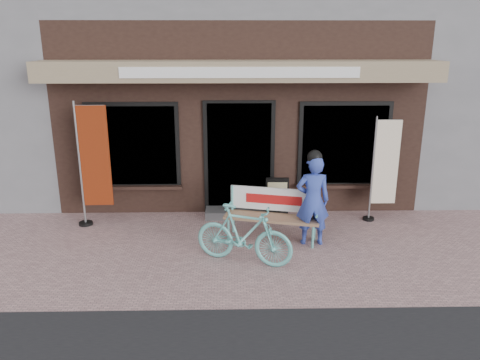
{
  "coord_description": "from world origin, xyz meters",
  "views": [
    {
      "loc": [
        -0.17,
        -6.69,
        3.28
      ],
      "look_at": [
        -0.01,
        0.7,
        1.05
      ],
      "focal_mm": 35.0,
      "sensor_mm": 36.0,
      "label": 1
    }
  ],
  "objects_px": {
    "nobori_cream": "(383,168)",
    "bench": "(273,210)",
    "menu_stand": "(277,199)",
    "nobori_red": "(93,163)",
    "bicycle": "(244,235)",
    "person": "(313,199)"
  },
  "relations": [
    {
      "from": "menu_stand",
      "to": "bench",
      "type": "bearing_deg",
      "value": -99.06
    },
    {
      "from": "nobori_red",
      "to": "nobori_cream",
      "type": "height_order",
      "value": "nobori_red"
    },
    {
      "from": "menu_stand",
      "to": "bicycle",
      "type": "bearing_deg",
      "value": -109.64
    },
    {
      "from": "person",
      "to": "menu_stand",
      "type": "height_order",
      "value": "person"
    },
    {
      "from": "bicycle",
      "to": "nobori_cream",
      "type": "relative_size",
      "value": 0.78
    },
    {
      "from": "nobori_red",
      "to": "menu_stand",
      "type": "relative_size",
      "value": 2.69
    },
    {
      "from": "person",
      "to": "bicycle",
      "type": "height_order",
      "value": "person"
    },
    {
      "from": "nobori_cream",
      "to": "menu_stand",
      "type": "height_order",
      "value": "nobori_cream"
    },
    {
      "from": "bench",
      "to": "bicycle",
      "type": "xyz_separation_m",
      "value": [
        -0.52,
        -0.91,
        -0.05
      ]
    },
    {
      "from": "bench",
      "to": "bicycle",
      "type": "relative_size",
      "value": 1.08
    },
    {
      "from": "bench",
      "to": "nobori_cream",
      "type": "relative_size",
      "value": 0.83
    },
    {
      "from": "person",
      "to": "nobori_cream",
      "type": "xyz_separation_m",
      "value": [
        1.47,
        1.02,
        0.23
      ]
    },
    {
      "from": "person",
      "to": "menu_stand",
      "type": "bearing_deg",
      "value": 116.38
    },
    {
      "from": "nobori_red",
      "to": "menu_stand",
      "type": "height_order",
      "value": "nobori_red"
    },
    {
      "from": "bench",
      "to": "nobori_red",
      "type": "bearing_deg",
      "value": -177.83
    },
    {
      "from": "bench",
      "to": "nobori_red",
      "type": "distance_m",
      "value": 3.29
    },
    {
      "from": "nobori_cream",
      "to": "bench",
      "type": "bearing_deg",
      "value": -159.25
    },
    {
      "from": "nobori_red",
      "to": "nobori_cream",
      "type": "relative_size",
      "value": 1.15
    },
    {
      "from": "nobori_red",
      "to": "person",
      "type": "bearing_deg",
      "value": -14.94
    },
    {
      "from": "bench",
      "to": "nobori_red",
      "type": "xyz_separation_m",
      "value": [
        -3.15,
        0.67,
        0.67
      ]
    },
    {
      "from": "bench",
      "to": "nobori_cream",
      "type": "height_order",
      "value": "nobori_cream"
    },
    {
      "from": "person",
      "to": "menu_stand",
      "type": "relative_size",
      "value": 1.9
    }
  ]
}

